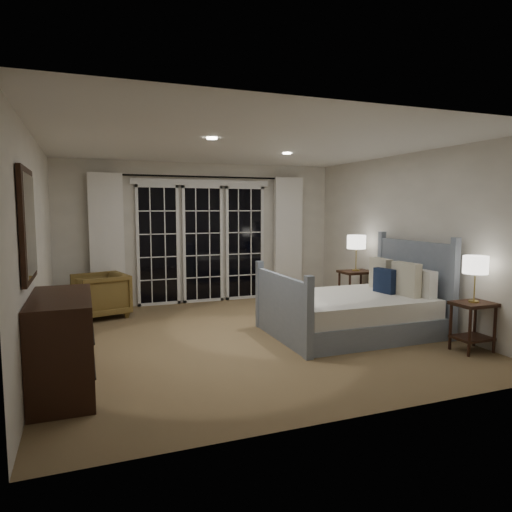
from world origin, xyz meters
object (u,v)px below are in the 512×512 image
object	(u,v)px
nightstand_left	(473,319)
dresser	(62,344)
bed	(355,310)
nightstand_right	(355,284)
lamp_left	(476,265)
lamp_right	(356,242)
armchair	(101,295)

from	to	relation	value
nightstand_left	dresser	bearing A→B (deg)	174.39
bed	nightstand_right	bearing A→B (deg)	56.86
nightstand_right	lamp_left	world-z (taller)	lamp_left
nightstand_right	nightstand_left	bearing A→B (deg)	-88.70
lamp_right	armchair	distance (m)	4.20
lamp_left	dresser	distance (m)	4.56
nightstand_left	lamp_left	distance (m)	0.64
nightstand_left	dresser	world-z (taller)	dresser
lamp_left	nightstand_right	bearing A→B (deg)	91.30
nightstand_right	armchair	size ratio (longest dim) A/B	0.87
bed	armchair	size ratio (longest dim) A/B	2.81
dresser	nightstand_right	bearing A→B (deg)	23.90
nightstand_left	nightstand_right	xyz separation A→B (m)	(-0.05, 2.41, 0.05)
nightstand_right	dresser	bearing A→B (deg)	-156.10
bed	armchair	distance (m)	3.89
bed	nightstand_left	distance (m)	1.47
bed	armchair	world-z (taller)	bed
nightstand_left	lamp_right	bearing A→B (deg)	91.30
dresser	lamp_right	bearing A→B (deg)	23.90
lamp_right	bed	bearing A→B (deg)	-123.14
nightstand_right	lamp_left	distance (m)	2.49
lamp_left	armchair	world-z (taller)	lamp_left
bed	lamp_left	world-z (taller)	bed
lamp_right	nightstand_right	bearing A→B (deg)	180.00
lamp_right	nightstand_left	bearing A→B (deg)	-88.70
lamp_left	bed	bearing A→B (deg)	125.62
nightstand_right	lamp_right	world-z (taller)	lamp_right
armchair	bed	bearing A→B (deg)	40.68
nightstand_right	lamp_right	distance (m)	0.70
nightstand_right	dresser	xyz separation A→B (m)	(-4.45, -1.97, 0.01)
lamp_left	armchair	distance (m)	5.33
bed	lamp_right	xyz separation A→B (m)	(0.80, 1.22, 0.82)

